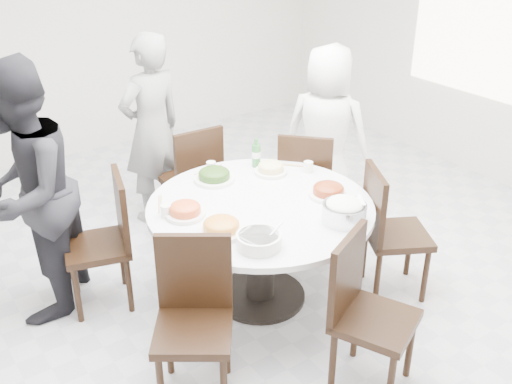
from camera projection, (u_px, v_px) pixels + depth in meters
floor at (241, 274)px, 4.53m from camera, size 6.00×6.00×0.01m
wall_back at (75, 22)px, 6.09m from camera, size 6.00×0.01×2.80m
wall_right at (512, 38)px, 5.44m from camera, size 0.01×6.00×2.80m
dining_table at (260, 252)px, 4.11m from camera, size 1.50×1.50×0.75m
chair_ne at (306, 183)px, 4.85m from camera, size 0.59×0.59×0.95m
chair_n at (190, 178)px, 4.95m from camera, size 0.44×0.44×0.95m
chair_nw at (96, 244)px, 4.02m from camera, size 0.52×0.52×0.95m
chair_sw at (193, 328)px, 3.25m from camera, size 0.59×0.59×0.95m
chair_s at (376, 318)px, 3.32m from camera, size 0.56×0.56×0.95m
chair_se at (398, 232)px, 4.16m from camera, size 0.57×0.57×0.95m
diner_right at (326, 135)px, 5.02m from camera, size 0.80×0.89×1.53m
diner_middle at (152, 130)px, 4.99m from camera, size 0.65×0.48×1.62m
diner_left at (26, 194)px, 3.80m from camera, size 1.04×1.08×1.75m
dish_greens at (214, 176)px, 4.24m from camera, size 0.28×0.28×0.07m
dish_pale at (271, 169)px, 4.36m from camera, size 0.24×0.24×0.06m
dish_orange at (185, 211)px, 3.78m from camera, size 0.25×0.25×0.07m
dish_redbrown at (328, 192)px, 4.03m from camera, size 0.27×0.27×0.07m
dish_tofu at (221, 228)px, 3.59m from camera, size 0.28×0.28×0.07m
rice_bowl at (344, 213)px, 3.71m from camera, size 0.28×0.28×0.12m
soup_bowl at (259, 240)px, 3.45m from camera, size 0.27×0.27×0.08m
beverage_bottle at (256, 152)px, 4.43m from camera, size 0.06×0.06×0.22m
tea_cups at (210, 166)px, 4.39m from camera, size 0.07×0.07×0.08m
chopsticks at (206, 168)px, 4.44m from camera, size 0.24×0.04×0.01m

